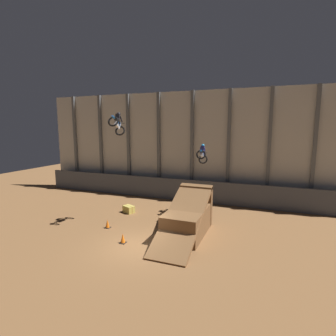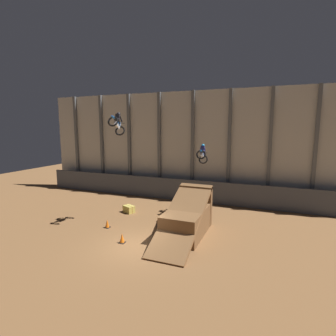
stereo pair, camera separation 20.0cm
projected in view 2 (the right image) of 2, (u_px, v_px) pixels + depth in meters
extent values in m
plane|color=brown|center=(137.00, 246.00, 15.07)|extent=(60.00, 60.00, 0.00)
cube|color=beige|center=(193.00, 146.00, 24.63)|extent=(32.00, 0.12, 10.11)
cube|color=slate|center=(77.00, 143.00, 29.40)|extent=(0.28, 0.28, 10.11)
cube|color=slate|center=(102.00, 144.00, 28.16)|extent=(0.28, 0.28, 10.11)
cube|color=slate|center=(129.00, 144.00, 26.92)|extent=(0.28, 0.28, 10.11)
cube|color=slate|center=(159.00, 145.00, 25.69)|extent=(0.28, 0.28, 10.11)
cube|color=slate|center=(192.00, 146.00, 24.45)|extent=(0.28, 0.28, 10.11)
cube|color=slate|center=(229.00, 147.00, 23.21)|extent=(0.28, 0.28, 10.11)
cube|color=slate|center=(270.00, 148.00, 21.97)|extent=(0.28, 0.28, 10.11)
cube|color=slate|center=(315.00, 149.00, 20.74)|extent=(0.28, 0.28, 10.11)
cube|color=#474C56|center=(189.00, 191.00, 24.15)|extent=(31.36, 0.20, 2.01)
cube|color=brown|center=(187.00, 221.00, 16.74)|extent=(2.22, 4.37, 1.64)
cube|color=brown|center=(196.00, 205.00, 18.44)|extent=(2.27, 0.50, 2.73)
cube|color=brown|center=(183.00, 218.00, 15.80)|extent=(2.27, 6.32, 2.92)
torus|color=black|center=(120.00, 131.00, 18.53)|extent=(0.80, 0.56, 0.70)
torus|color=black|center=(113.00, 121.00, 17.22)|extent=(0.80, 0.56, 0.70)
cube|color=#B7B7BC|center=(117.00, 124.00, 17.86)|extent=(0.29, 0.61, 0.48)
cube|color=blue|center=(118.00, 123.00, 18.08)|extent=(0.30, 0.53, 0.41)
cube|color=black|center=(116.00, 120.00, 17.71)|extent=(0.27, 0.58, 0.36)
cube|color=blue|center=(113.00, 117.00, 17.20)|extent=(0.21, 0.37, 0.21)
cylinder|color=#B7B7BC|center=(120.00, 127.00, 18.43)|extent=(0.14, 0.45, 0.41)
cylinder|color=black|center=(120.00, 123.00, 18.47)|extent=(0.54, 0.43, 0.04)
cube|color=black|center=(118.00, 118.00, 17.98)|extent=(0.32, 0.30, 0.52)
sphere|color=black|center=(119.00, 114.00, 18.17)|extent=(0.32, 0.39, 0.35)
cylinder|color=black|center=(116.00, 121.00, 17.98)|extent=(0.17, 0.31, 0.42)
cylinder|color=black|center=(119.00, 121.00, 17.94)|extent=(0.17, 0.31, 0.42)
cylinder|color=black|center=(117.00, 119.00, 18.24)|extent=(0.16, 0.42, 0.43)
cylinder|color=black|center=(121.00, 119.00, 18.19)|extent=(0.16, 0.42, 0.43)
torus|color=black|center=(203.00, 159.00, 20.88)|extent=(0.77, 0.45, 0.72)
torus|color=black|center=(201.00, 155.00, 19.56)|extent=(0.77, 0.45, 0.72)
cube|color=#B7B7BC|center=(202.00, 155.00, 20.20)|extent=(0.25, 0.60, 0.45)
cube|color=blue|center=(203.00, 153.00, 20.40)|extent=(0.25, 0.52, 0.39)
cube|color=black|center=(202.00, 152.00, 20.03)|extent=(0.22, 0.58, 0.32)
cube|color=blue|center=(201.00, 151.00, 19.52)|extent=(0.18, 0.37, 0.19)
cylinder|color=#B7B7BC|center=(203.00, 156.00, 20.76)|extent=(0.10, 0.42, 0.44)
cylinder|color=black|center=(203.00, 153.00, 20.78)|extent=(0.60, 0.34, 0.04)
cube|color=navy|center=(203.00, 149.00, 20.28)|extent=(0.30, 0.24, 0.51)
sphere|color=#2393CC|center=(203.00, 146.00, 20.44)|extent=(0.30, 0.36, 0.34)
cylinder|color=navy|center=(201.00, 152.00, 20.31)|extent=(0.15, 0.33, 0.41)
cylinder|color=navy|center=(204.00, 153.00, 20.25)|extent=(0.15, 0.33, 0.41)
cylinder|color=navy|center=(201.00, 150.00, 20.55)|extent=(0.13, 0.45, 0.41)
cylinder|color=navy|center=(205.00, 150.00, 20.47)|extent=(0.13, 0.45, 0.41)
cube|color=black|center=(107.00, 227.00, 17.85)|extent=(0.36, 0.36, 0.03)
cone|color=orange|center=(107.00, 223.00, 17.80)|extent=(0.28, 0.28, 0.55)
cube|color=black|center=(122.00, 242.00, 15.50)|extent=(0.36, 0.36, 0.03)
cone|color=orange|center=(122.00, 238.00, 15.45)|extent=(0.28, 0.28, 0.55)
cube|color=#CCB751|center=(129.00, 209.00, 21.00)|extent=(1.07, 0.91, 0.56)
cube|color=#996623|center=(129.00, 209.00, 21.00)|extent=(0.85, 0.41, 0.57)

